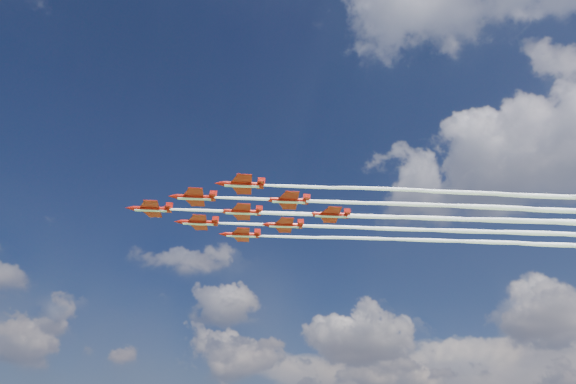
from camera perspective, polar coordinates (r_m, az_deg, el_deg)
jet_lead at (r=143.95m, az=16.68°, el=-2.64°), size 115.97×105.26×2.72m
jet_row2_port at (r=142.33m, az=21.66°, el=-1.53°), size 115.97×105.26×2.72m
jet_row2_starb at (r=153.94m, az=19.55°, el=-3.81°), size 115.97×105.26×2.72m
jet_row3_port at (r=141.86m, az=26.70°, el=-0.39°), size 115.97×105.26×2.72m
jet_row3_centre at (r=152.86m, az=24.22°, el=-2.77°), size 115.97×105.26×2.72m
jet_row3_starb at (r=164.33m, az=22.07°, el=-4.82°), size 115.97×105.26×2.72m
jet_row4_starb at (r=163.71m, az=26.45°, el=-3.85°), size 115.97×105.26×2.72m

